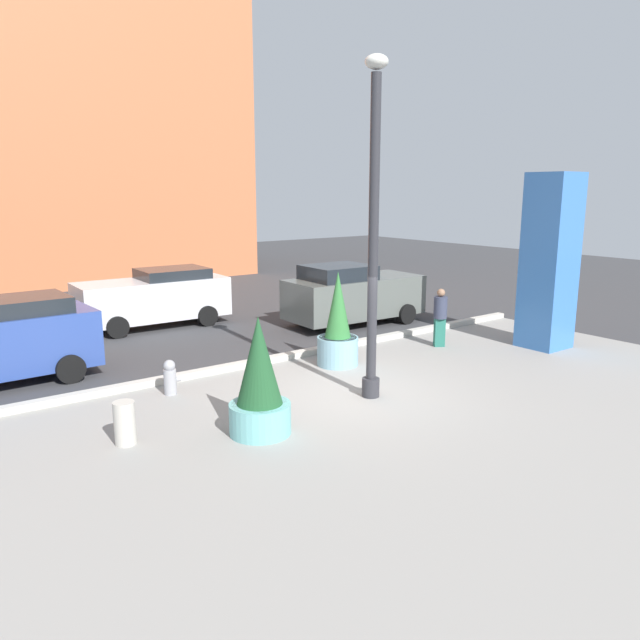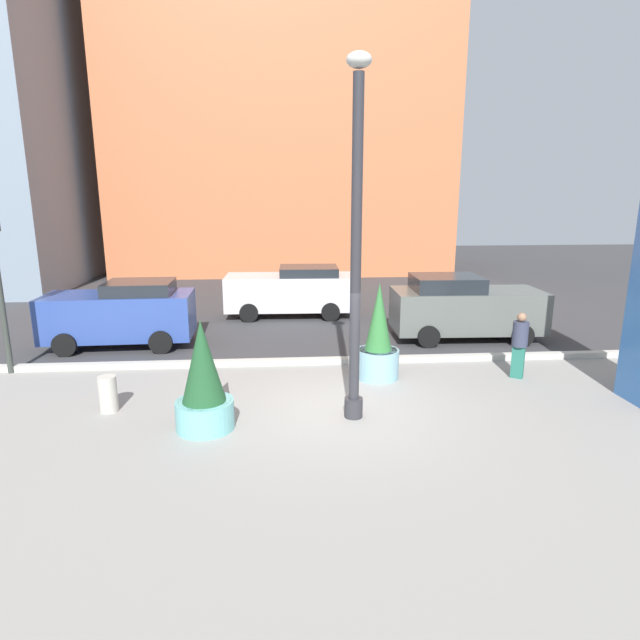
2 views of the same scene
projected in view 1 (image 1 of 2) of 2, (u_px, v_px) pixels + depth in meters
ground_plane at (255, 355)px, 15.72m from camera, size 60.00×60.00×0.00m
plaza_pavement at (424, 425)px, 11.02m from camera, size 18.00×10.00×0.02m
curb_strip at (273, 359)px, 15.02m from camera, size 18.00×0.24×0.16m
lamp_post at (373, 239)px, 11.85m from camera, size 0.44×0.44×6.63m
art_pillar_blue at (549, 262)px, 16.03m from camera, size 1.12×1.12×4.63m
potted_plant_mid_plaza at (259, 384)px, 10.44m from camera, size 1.08×1.08×2.10m
potted_plant_near_right at (338, 329)px, 14.60m from camera, size 1.00×1.00×2.30m
fire_hydrant at (170, 378)px, 12.58m from camera, size 0.36×0.26×0.75m
concrete_bollard at (125, 423)px, 10.11m from camera, size 0.36×0.36×0.75m
car_curb_east at (155, 297)px, 18.83m from camera, size 4.57×2.10×1.78m
car_intersection at (353, 294)px, 19.09m from camera, size 4.46×2.20×1.92m
pedestrian_on_sidewalk at (440, 315)px, 16.35m from camera, size 0.50×0.50×1.59m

